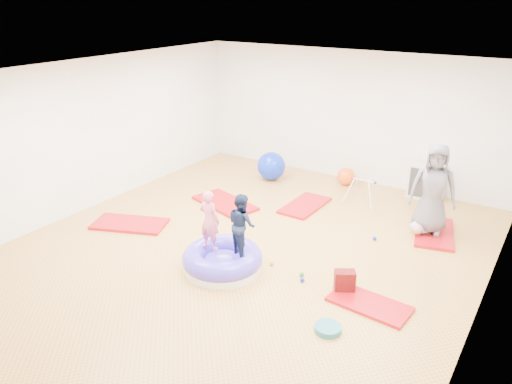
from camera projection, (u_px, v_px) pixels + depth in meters
The scene contains 19 objects.
room at pixel (245, 168), 7.60m from camera, with size 7.01×8.01×2.81m.
gym_mat_front_left at pixel (130, 224), 8.94m from camera, with size 1.29×0.65×0.05m, color #A50B29.
gym_mat_mid_left at pixel (225, 203), 9.82m from camera, with size 1.34×0.67×0.06m, color #A50B29.
gym_mat_center_back at pixel (305, 205), 9.72m from camera, with size 1.19×0.59×0.05m, color #A50B29.
gym_mat_right at pixel (369, 304), 6.65m from camera, with size 1.07×0.53×0.04m, color #A50B29.
gym_mat_rear_right at pixel (434, 232), 8.62m from camera, with size 1.26×0.63×0.05m, color #A50B29.
inflatable_cushion at pixel (223, 260), 7.48m from camera, with size 1.21×1.21×0.38m.
child_pink at pixel (209, 217), 7.33m from camera, with size 0.34×0.22×0.93m, color #E26387.
child_navy at pixel (242, 221), 7.19m from camera, with size 0.46×0.36×0.94m, color #141E3D.
adult_caregiver at pixel (433, 189), 8.33m from camera, with size 0.76×0.50×1.56m, color #5B5963.
infant at pixel (419, 228), 8.50m from camera, with size 0.34×0.35×0.20m.
ball_pit_balls at pixel (311, 260), 7.71m from camera, with size 2.28×2.81×0.07m.
exercise_ball_blue at pixel (271, 166), 11.02m from camera, with size 0.63×0.63×0.63m, color #0E2ACD.
exercise_ball_orange at pixel (346, 176), 10.77m from camera, with size 0.38×0.38×0.38m, color #FE5D15.
infant_play_gym at pixel (363, 187), 9.78m from camera, with size 0.64×0.60×0.49m.
cube_shelf at pixel (426, 182), 10.03m from camera, with size 0.69×0.34×0.69m.
balance_disc at pixel (328, 328), 6.15m from camera, with size 0.33×0.33×0.07m, color #227180.
backpack at pixel (345, 282), 6.91m from camera, with size 0.28×0.17×0.33m, color #940808.
yellow_toy at pixel (204, 252), 8.00m from camera, with size 0.21×0.21×0.03m, color orange.
Camera 1 is at (4.03, -5.96, 3.89)m, focal length 35.00 mm.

